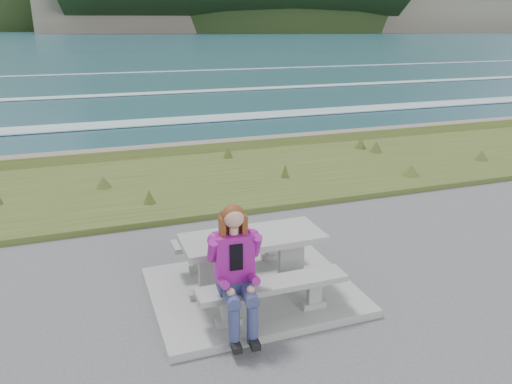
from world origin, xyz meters
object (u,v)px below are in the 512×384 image
Objects in this scene: seated_woman at (237,288)px; bench_seaward at (236,242)px; bench_landward at (273,290)px; picnic_table at (253,247)px.

bench_seaward is at bearing 77.50° from seated_woman.
bench_landward is 0.53m from seated_woman.
bench_seaward is (0.00, 0.70, -0.23)m from picnic_table.
bench_landward is 1.40m from bench_seaward.
picnic_table is 1.24× the size of seated_woman.
bench_seaward is 1.62m from seated_woman.
bench_landward is 1.24× the size of seated_woman.
bench_seaward is 1.24× the size of seated_woman.
picnic_table is at bearing -90.00° from bench_seaward.
picnic_table is 1.00× the size of bench_landward.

